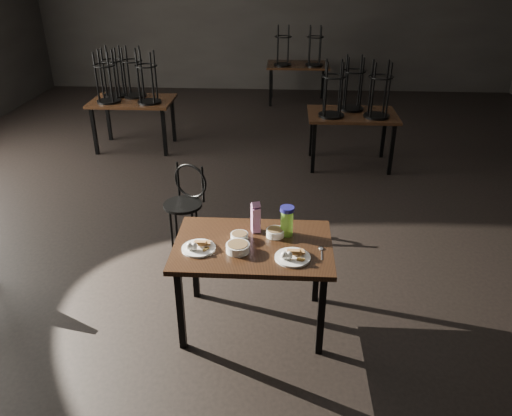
# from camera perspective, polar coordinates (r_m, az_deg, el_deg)

# --- Properties ---
(main_table) EXTENTS (1.20, 0.80, 0.75)m
(main_table) POSITION_cam_1_polar(r_m,az_deg,el_deg) (3.83, -0.35, -5.13)
(main_table) COLOR black
(main_table) RESTS_ON ground
(plate_left) EXTENTS (0.25, 0.25, 0.08)m
(plate_left) POSITION_cam_1_polar(r_m,az_deg,el_deg) (3.73, -6.62, -4.42)
(plate_left) COLOR white
(plate_left) RESTS_ON main_table
(plate_right) EXTENTS (0.26, 0.26, 0.08)m
(plate_right) POSITION_cam_1_polar(r_m,az_deg,el_deg) (3.61, 4.18, -5.48)
(plate_right) COLOR white
(plate_right) RESTS_ON main_table
(bowl_near) EXTENTS (0.14, 0.14, 0.05)m
(bowl_near) POSITION_cam_1_polar(r_m,az_deg,el_deg) (3.83, -1.91, -3.26)
(bowl_near) COLOR white
(bowl_near) RESTS_ON main_table
(bowl_far) EXTENTS (0.14, 0.14, 0.06)m
(bowl_far) POSITION_cam_1_polar(r_m,az_deg,el_deg) (3.88, 2.22, -2.81)
(bowl_far) COLOR white
(bowl_far) RESTS_ON main_table
(bowl_big) EXTENTS (0.18, 0.18, 0.06)m
(bowl_big) POSITION_cam_1_polar(r_m,az_deg,el_deg) (3.68, -2.10, -4.52)
(bowl_big) COLOR white
(bowl_big) RESTS_ON main_table
(juice_carton) EXTENTS (0.08, 0.08, 0.26)m
(juice_carton) POSITION_cam_1_polar(r_m,az_deg,el_deg) (3.89, -0.03, -1.14)
(juice_carton) COLOR #971B77
(juice_carton) RESTS_ON main_table
(water_bottle) EXTENTS (0.12, 0.12, 0.24)m
(water_bottle) POSITION_cam_1_polar(r_m,az_deg,el_deg) (3.85, 3.55, -1.45)
(water_bottle) COLOR #89E242
(water_bottle) RESTS_ON main_table
(spoon) EXTENTS (0.04, 0.19, 0.01)m
(spoon) POSITION_cam_1_polar(r_m,az_deg,el_deg) (3.74, 7.44, -4.70)
(spoon) COLOR silver
(spoon) RESTS_ON main_table
(bentwood_chair) EXTENTS (0.44, 0.43, 0.82)m
(bentwood_chair) POSITION_cam_1_polar(r_m,az_deg,el_deg) (5.11, -8.02, 1.15)
(bentwood_chair) COLOR black
(bentwood_chair) RESTS_ON ground
(bg_table_left) EXTENTS (1.20, 0.80, 1.48)m
(bg_table_left) POSITION_cam_1_polar(r_m,az_deg,el_deg) (7.79, -14.22, 12.28)
(bg_table_left) COLOR black
(bg_table_left) RESTS_ON ground
(bg_table_right) EXTENTS (1.20, 0.80, 1.48)m
(bg_table_right) POSITION_cam_1_polar(r_m,az_deg,el_deg) (7.01, 10.99, 10.77)
(bg_table_right) COLOR black
(bg_table_right) RESTS_ON ground
(bg_table_far) EXTENTS (1.20, 0.80, 1.48)m
(bg_table_far) POSITION_cam_1_polar(r_m,az_deg,el_deg) (10.10, 4.83, 16.04)
(bg_table_far) COLOR black
(bg_table_far) RESTS_ON ground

